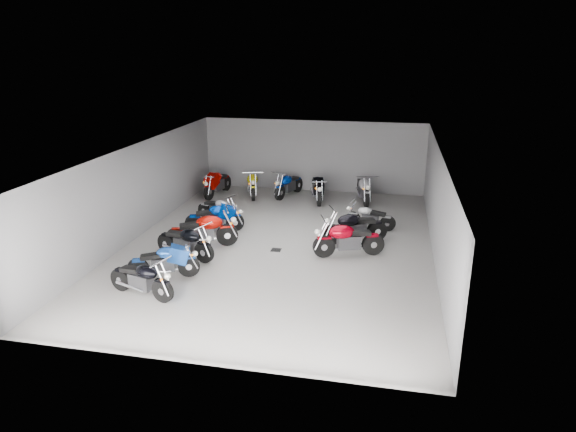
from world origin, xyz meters
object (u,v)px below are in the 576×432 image
motorcycle_left_a (142,279)px  motorcycle_right_e (354,227)px  motorcycle_back_c (289,185)px  motorcycle_back_d (317,188)px  motorcycle_back_b (252,184)px  motorcycle_left_f (218,209)px  motorcycle_left_c (186,242)px  motorcycle_left_d (203,231)px  motorcycle_left_b (164,262)px  motorcycle_back_a (217,183)px  motorcycle_right_f (370,217)px  drain_grate (276,250)px  motorcycle_back_e (363,189)px  motorcycle_left_e (215,218)px  motorcycle_right_d (348,239)px

motorcycle_left_a → motorcycle_right_e: (5.18, 5.09, 0.04)m
motorcycle_back_c → motorcycle_back_d: bearing=-179.4°
motorcycle_right_e → motorcycle_back_b: (-4.88, 4.81, 0.01)m
motorcycle_left_f → motorcycle_back_b: size_ratio=0.81×
motorcycle_left_a → motorcycle_back_c: motorcycle_back_c is taller
motorcycle_left_c → motorcycle_back_b: motorcycle_back_b is taller
motorcycle_left_d → motorcycle_left_b: bearing=-28.2°
motorcycle_back_a → motorcycle_left_f: bearing=118.7°
motorcycle_left_c → motorcycle_left_f: (-0.20, 3.68, -0.07)m
motorcycle_back_c → motorcycle_right_f: bearing=155.6°
drain_grate → motorcycle_back_d: (0.47, 5.84, 0.55)m
motorcycle_back_d → motorcycle_back_e: (1.95, 0.29, 0.01)m
drain_grate → motorcycle_left_e: size_ratio=0.16×
motorcycle_back_e → motorcycle_right_f: bearing=84.5°
motorcycle_left_a → motorcycle_back_b: (0.30, 9.90, 0.05)m
motorcycle_right_d → motorcycle_back_d: motorcycle_back_d is taller
motorcycle_back_a → motorcycle_back_c: 3.17m
drain_grate → motorcycle_back_a: bearing=124.7°
motorcycle_back_c → motorcycle_right_d: bearing=136.2°
motorcycle_left_b → motorcycle_back_c: size_ratio=0.94×
motorcycle_left_e → motorcycle_right_e: 4.96m
motorcycle_left_f → motorcycle_left_c: bearing=24.3°
motorcycle_left_f → motorcycle_right_f: bearing=113.4°
motorcycle_back_e → motorcycle_left_b: bearing=47.2°
motorcycle_left_e → motorcycle_right_f: motorcycle_left_e is taller
motorcycle_left_b → motorcycle_back_a: size_ratio=0.86×
motorcycle_back_c → motorcycle_back_e: bearing=-163.5°
drain_grate → motorcycle_back_c: bearing=97.9°
motorcycle_back_c → drain_grate: bearing=117.2°
motorcycle_left_c → motorcycle_right_d: size_ratio=0.96×
motorcycle_left_b → motorcycle_right_e: size_ratio=0.94×
drain_grate → motorcycle_back_a: size_ratio=0.14×
motorcycle_right_e → motorcycle_back_b: size_ratio=0.95×
drain_grate → motorcycle_back_c: 6.37m
motorcycle_left_f → motorcycle_back_a: (-1.18, 3.29, 0.10)m
motorcycle_right_e → motorcycle_back_e: 4.91m
motorcycle_back_a → motorcycle_left_b: bearing=108.0°
motorcycle_right_d → motorcycle_back_c: 7.06m
motorcycle_left_d → motorcycle_left_f: size_ratio=1.24×
motorcycle_right_e → motorcycle_back_e: size_ratio=0.91×
motorcycle_right_f → motorcycle_back_c: 5.17m
motorcycle_right_e → motorcycle_right_d: bearing=150.3°
motorcycle_left_a → motorcycle_left_f: bearing=-163.0°
motorcycle_left_f → motorcycle_back_e: (5.24, 3.64, 0.11)m
motorcycle_left_d → motorcycle_left_f: 2.74m
motorcycle_back_a → motorcycle_back_b: bearing=-162.2°
motorcycle_left_a → motorcycle_back_d: bearing=177.9°
motorcycle_left_b → motorcycle_back_c: (1.78, 8.98, 0.03)m
motorcycle_left_c → motorcycle_back_d: (3.10, 7.02, 0.03)m
motorcycle_left_c → motorcycle_left_f: motorcycle_left_c is taller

